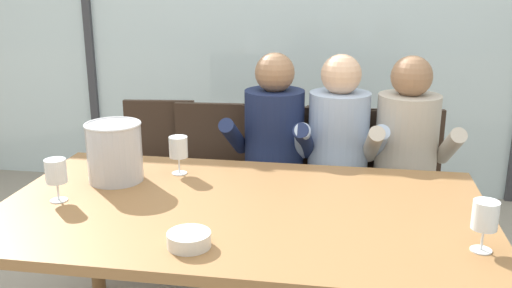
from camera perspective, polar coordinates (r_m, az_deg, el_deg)
ground at (r=3.43m, az=1.81°, el=-11.05°), size 14.00×14.00×0.00m
window_glass_panel at (r=4.19m, az=4.12°, el=12.56°), size 7.11×0.03×2.60m
window_mullion_left at (r=4.61m, az=-16.61°, el=12.30°), size 0.06×0.06×2.60m
hillside_vineyard at (r=8.69m, az=6.95°, el=12.28°), size 13.11×2.40×1.90m
dining_table at (r=2.26m, az=-1.47°, el=-7.90°), size 1.91×1.10×0.73m
chair_near_curtain at (r=3.36m, az=-9.88°, el=-2.18°), size 0.49×0.49×0.89m
chair_left_of_center at (r=3.25m, az=-4.77°, el=-2.66°), size 0.47×0.47×0.89m
chair_center at (r=3.18m, az=2.04°, el=-3.08°), size 0.44×0.44×0.89m
chair_right_of_center at (r=3.17m, az=8.32°, el=-3.33°), size 0.49×0.49×0.89m
chair_near_window_right at (r=3.20m, az=14.87°, el=-3.49°), size 0.49×0.49×0.89m
person_navy_polo at (r=3.00m, az=1.50°, el=-0.78°), size 0.49×0.63×1.21m
person_pale_blue_shirt at (r=2.98m, az=8.33°, el=-1.11°), size 0.48×0.63×1.21m
person_beige_jumper at (r=2.99m, az=15.09°, el=-1.42°), size 0.49×0.63×1.21m
ice_bucket_primary at (r=2.53m, az=-14.07°, el=-0.71°), size 0.24×0.24×0.26m
tasting_bowl at (r=1.92m, az=-6.77°, el=-9.54°), size 0.15×0.15×0.05m
wine_glass_by_left_taster at (r=2.57m, az=-7.82°, el=-0.48°), size 0.08×0.08×0.17m
wine_glass_near_bucket at (r=2.37m, az=-19.51°, el=-2.77°), size 0.08×0.08×0.17m
wine_glass_center_pour at (r=1.98m, az=22.10°, el=-6.76°), size 0.08×0.08×0.17m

